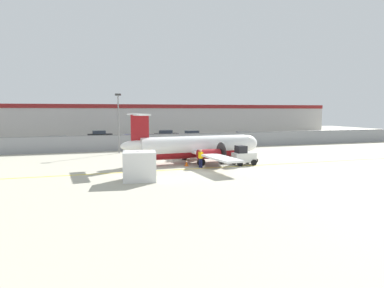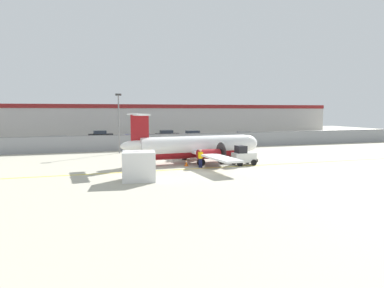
% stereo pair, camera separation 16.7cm
% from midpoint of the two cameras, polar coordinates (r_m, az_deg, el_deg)
% --- Properties ---
extents(ground_plane, '(140.00, 140.00, 0.01)m').
position_cam_midpoint_polar(ground_plane, '(31.33, 2.61, -4.01)').
color(ground_plane, '#B2AD99').
extents(perimeter_fence, '(98.00, 0.10, 2.10)m').
position_cam_midpoint_polar(perimeter_fence, '(46.44, -4.10, 0.51)').
color(perimeter_fence, gray).
rests_on(perimeter_fence, ground).
extents(parking_lot_strip, '(98.00, 17.00, 0.12)m').
position_cam_midpoint_polar(parking_lot_strip, '(57.75, -6.69, 0.44)').
color(parking_lot_strip, '#38383A').
rests_on(parking_lot_strip, ground).
extents(background_building, '(91.00, 8.10, 6.50)m').
position_cam_midpoint_polar(background_building, '(75.79, -9.29, 4.05)').
color(background_building, '#BCB7B2').
rests_on(background_building, ground).
extents(commuter_airplane, '(14.71, 16.08, 4.92)m').
position_cam_midpoint_polar(commuter_airplane, '(34.33, 1.04, -0.47)').
color(commuter_airplane, white).
rests_on(commuter_airplane, ground).
extents(baggage_tug, '(2.39, 1.50, 1.88)m').
position_cam_midpoint_polar(baggage_tug, '(33.31, 8.71, -2.02)').
color(baggage_tug, silver).
rests_on(baggage_tug, ground).
extents(ground_crew_worker, '(0.47, 0.50, 1.70)m').
position_cam_midpoint_polar(ground_crew_worker, '(31.34, 1.57, -2.25)').
color(ground_crew_worker, '#191E4C').
rests_on(ground_crew_worker, ground).
extents(cargo_container, '(2.66, 2.32, 2.20)m').
position_cam_midpoint_polar(cargo_container, '(25.88, -8.67, -3.66)').
color(cargo_container, silver).
rests_on(cargo_container, ground).
extents(traffic_cone_near_left, '(0.36, 0.36, 0.64)m').
position_cam_midpoint_polar(traffic_cone_near_left, '(32.42, -0.80, -3.13)').
color(traffic_cone_near_left, orange).
rests_on(traffic_cone_near_left, ground).
extents(traffic_cone_near_right, '(0.36, 0.36, 0.64)m').
position_cam_midpoint_polar(traffic_cone_near_right, '(35.28, 1.59, -2.42)').
color(traffic_cone_near_right, orange).
rests_on(traffic_cone_near_right, ground).
extents(traffic_cone_far_left, '(0.36, 0.36, 0.64)m').
position_cam_midpoint_polar(traffic_cone_far_left, '(36.80, 5.65, -2.11)').
color(traffic_cone_far_left, orange).
rests_on(traffic_cone_far_left, ground).
extents(parked_car_0, '(4.23, 2.05, 1.58)m').
position_cam_midpoint_polar(parked_car_0, '(51.29, -21.44, 0.37)').
color(parked_car_0, gray).
rests_on(parked_car_0, parking_lot_strip).
extents(parked_car_1, '(4.26, 2.12, 1.58)m').
position_cam_midpoint_polar(parked_car_1, '(62.59, -14.94, 1.45)').
color(parked_car_1, black).
rests_on(parked_car_1, parking_lot_strip).
extents(parked_car_2, '(4.38, 2.40, 1.58)m').
position_cam_midpoint_polar(parked_car_2, '(59.44, -8.96, 1.36)').
color(parked_car_2, navy).
rests_on(parked_car_2, parking_lot_strip).
extents(parked_car_3, '(4.20, 2.01, 1.58)m').
position_cam_midpoint_polar(parked_car_3, '(61.99, -4.10, 1.59)').
color(parked_car_3, black).
rests_on(parked_car_3, parking_lot_strip).
extents(parked_car_4, '(4.28, 2.16, 1.58)m').
position_cam_midpoint_polar(parked_car_4, '(60.30, 0.29, 1.49)').
color(parked_car_4, gray).
rests_on(parked_car_4, parking_lot_strip).
extents(parked_car_5, '(4.39, 2.45, 1.58)m').
position_cam_midpoint_polar(parked_car_5, '(57.81, 8.70, 1.24)').
color(parked_car_5, navy).
rests_on(parked_car_5, parking_lot_strip).
extents(apron_light_pole, '(0.70, 0.30, 7.27)m').
position_cam_midpoint_polar(apron_light_pole, '(42.64, -12.00, 4.23)').
color(apron_light_pole, slate).
rests_on(apron_light_pole, ground).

